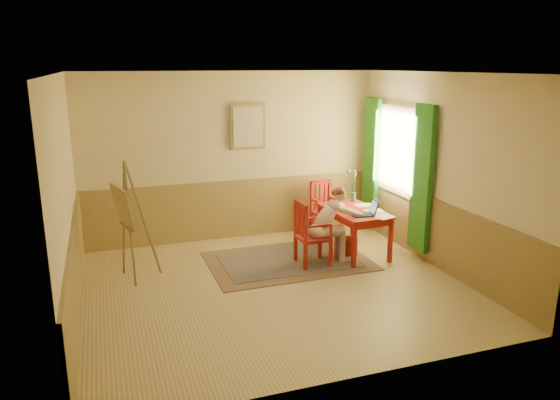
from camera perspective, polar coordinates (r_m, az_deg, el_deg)
name	(u,v)px	position (r m, az deg, el deg)	size (l,w,h in m)	color
room	(275,185)	(6.71, -0.50, 1.60)	(5.04, 4.54, 2.84)	tan
wainscot	(258,234)	(7.68, -2.36, -3.69)	(5.00, 4.50, 1.00)	#AD8E4D
window	(396,163)	(8.71, 12.45, 3.91)	(0.12, 2.01, 2.20)	white
wall_portrait	(248,127)	(8.78, -3.53, 7.97)	(0.60, 0.05, 0.76)	#9B844E
rug	(289,261)	(8.02, 0.94, -6.61)	(2.41, 1.61, 0.02)	#8C7251
table	(354,215)	(8.23, 8.05, -1.63)	(0.80, 1.25, 0.72)	red
chair_left	(310,233)	(7.74, 3.29, -3.64)	(0.46, 0.44, 0.98)	red
chair_back	(325,209)	(9.13, 4.92, -0.93)	(0.49, 0.50, 0.95)	red
figure	(330,222)	(7.82, 5.46, -2.38)	(0.85, 0.37, 1.15)	beige
laptop	(366,212)	(7.91, 9.33, -1.31)	(0.40, 0.27, 0.23)	#1E2338
papers	(364,209)	(8.23, 9.14, -1.00)	(0.73, 1.16, 0.00)	white
vase	(353,187)	(8.68, 7.98, 1.45)	(0.17, 0.26, 0.52)	#3F724C
wastebasket	(348,247)	(8.22, 7.42, -5.14)	(0.28, 0.28, 0.30)	red
easel	(125,211)	(7.35, -16.45, -1.12)	(0.63, 0.75, 1.68)	olive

